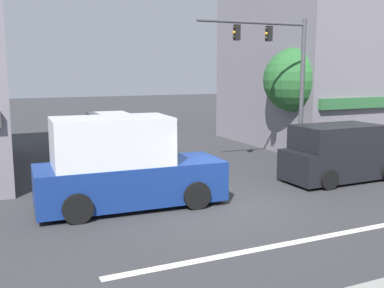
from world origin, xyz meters
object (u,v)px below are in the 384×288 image
street_tree (295,80)px  van_crossing_center (340,154)px  box_truck_crossing_rightbound (124,167)px  traffic_light_mast (283,69)px  van_parked_curbside (111,137)px

street_tree → van_crossing_center: street_tree is taller
box_truck_crossing_rightbound → van_crossing_center: size_ratio=1.23×
street_tree → box_truck_crossing_rightbound: (-9.81, -4.77, -2.38)m
van_crossing_center → street_tree: bearing=72.8°
traffic_light_mast → box_truck_crossing_rightbound: 8.50m
street_tree → van_parked_curbside: 9.13m
van_parked_curbside → van_crossing_center: 10.30m
van_crossing_center → van_parked_curbside: bearing=130.9°
van_parked_curbside → traffic_light_mast: bearing=-40.4°
box_truck_crossing_rightbound → van_parked_curbside: (1.57, 7.71, -0.25)m
van_parked_curbside → van_crossing_center: (6.74, -7.78, 0.00)m
traffic_light_mast → van_crossing_center: (0.78, -2.71, -3.17)m
box_truck_crossing_rightbound → van_parked_curbside: 7.87m
street_tree → traffic_light_mast: 3.17m
street_tree → box_truck_crossing_rightbound: street_tree is taller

